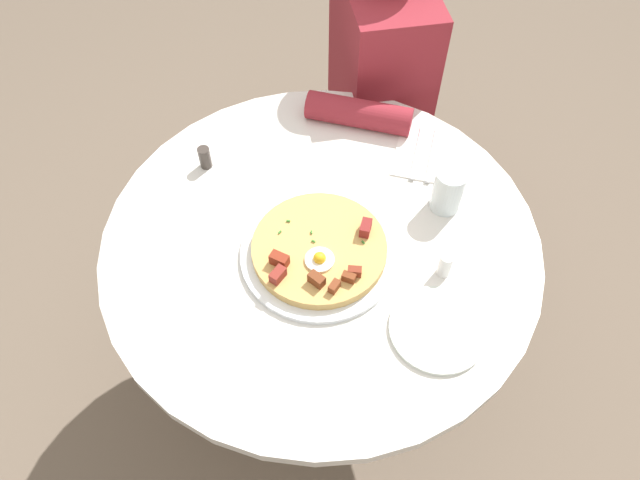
{
  "coord_description": "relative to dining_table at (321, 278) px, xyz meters",
  "views": [
    {
      "loc": [
        -0.74,
        0.13,
        1.75
      ],
      "look_at": [
        -0.02,
        0.01,
        0.74
      ],
      "focal_mm": 33.41,
      "sensor_mm": 36.0,
      "label": 1
    }
  ],
  "objects": [
    {
      "name": "ground_plane",
      "position": [
        0.0,
        0.0,
        -0.55
      ],
      "size": [
        6.0,
        6.0,
        0.0
      ],
      "primitive_type": "plane",
      "color": "#6B5B4C"
    },
    {
      "name": "dining_table",
      "position": [
        0.0,
        0.0,
        0.0
      ],
      "size": [
        0.94,
        0.94,
        0.72
      ],
      "color": "silver",
      "rests_on": "ground_plane"
    },
    {
      "name": "person_seated",
      "position": [
        0.58,
        -0.27,
        -0.04
      ],
      "size": [
        0.53,
        0.39,
        1.14
      ],
      "color": "#2D2D33",
      "rests_on": "ground_plane"
    },
    {
      "name": "pizza_plate",
      "position": [
        -0.05,
        0.01,
        0.17
      ],
      "size": [
        0.33,
        0.33,
        0.01
      ],
      "primitive_type": "cylinder",
      "color": "white",
      "rests_on": "dining_table"
    },
    {
      "name": "breakfast_pizza",
      "position": [
        -0.05,
        0.01,
        0.19
      ],
      "size": [
        0.28,
        0.28,
        0.05
      ],
      "color": "tan",
      "rests_on": "pizza_plate"
    },
    {
      "name": "bread_plate",
      "position": [
        -0.26,
        -0.18,
        0.17
      ],
      "size": [
        0.19,
        0.19,
        0.01
      ],
      "primitive_type": "cylinder",
      "color": "silver",
      "rests_on": "dining_table"
    },
    {
      "name": "napkin",
      "position": [
        0.19,
        -0.29,
        0.17
      ],
      "size": [
        0.21,
        0.2,
        0.0
      ],
      "primitive_type": "cube",
      "rotation": [
        0.0,
        0.0,
        2.72
      ],
      "color": "white",
      "rests_on": "dining_table"
    },
    {
      "name": "fork",
      "position": [
        0.2,
        -0.27,
        0.18
      ],
      "size": [
        0.17,
        0.08,
        0.0
      ],
      "primitive_type": "cube",
      "rotation": [
        0.0,
        0.0,
        2.72
      ],
      "color": "silver",
      "rests_on": "napkin"
    },
    {
      "name": "knife",
      "position": [
        0.19,
        -0.3,
        0.18
      ],
      "size": [
        0.17,
        0.08,
        0.0
      ],
      "primitive_type": "cube",
      "rotation": [
        0.0,
        0.0,
        2.72
      ],
      "color": "silver",
      "rests_on": "napkin"
    },
    {
      "name": "water_glass",
      "position": [
        0.04,
        -0.29,
        0.22
      ],
      "size": [
        0.07,
        0.07,
        0.11
      ],
      "primitive_type": "cylinder",
      "color": "silver",
      "rests_on": "dining_table"
    },
    {
      "name": "salt_shaker",
      "position": [
        -0.13,
        -0.23,
        0.2
      ],
      "size": [
        0.03,
        0.03,
        0.06
      ],
      "primitive_type": "cylinder",
      "color": "white",
      "rests_on": "dining_table"
    },
    {
      "name": "pepper_shaker",
      "position": [
        0.25,
        0.23,
        0.2
      ],
      "size": [
        0.03,
        0.03,
        0.06
      ],
      "primitive_type": "cylinder",
      "color": "#3F3833",
      "rests_on": "dining_table"
    }
  ]
}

